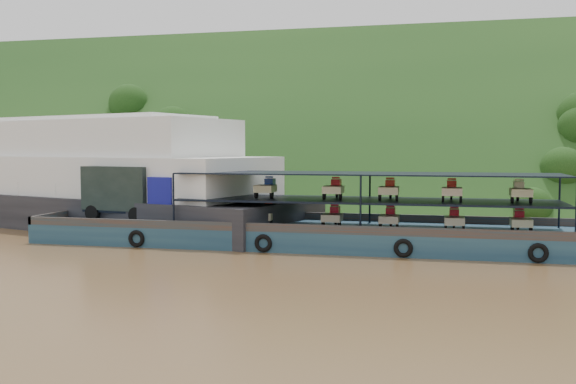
# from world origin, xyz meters

# --- Properties ---
(ground) EXTENTS (160.00, 160.00, 0.00)m
(ground) POSITION_xyz_m (0.00, 0.00, 0.00)
(ground) COLOR brown
(ground) RESTS_ON ground
(hillside) EXTENTS (140.00, 39.60, 39.60)m
(hillside) POSITION_xyz_m (0.00, 36.00, 0.00)
(hillside) COLOR #183914
(hillside) RESTS_ON ground
(cargo_barge) EXTENTS (35.00, 7.18, 4.83)m
(cargo_barge) POSITION_xyz_m (-1.57, 1.67, 1.20)
(cargo_barge) COLOR #15324C
(cargo_barge) RESTS_ON ground
(passenger_ferry) EXTENTS (42.79, 22.22, 8.42)m
(passenger_ferry) POSITION_xyz_m (-21.78, 9.03, 3.65)
(passenger_ferry) COLOR black
(passenger_ferry) RESTS_ON ground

